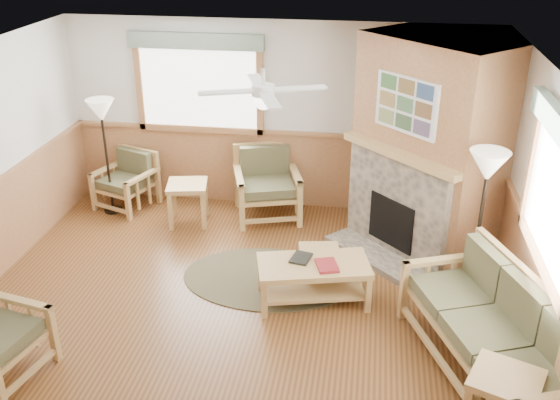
# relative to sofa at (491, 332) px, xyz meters

# --- Properties ---
(floor) EXTENTS (6.00, 6.00, 0.01)m
(floor) POSITION_rel_sofa_xyz_m (-2.55, 0.46, -0.50)
(floor) COLOR brown
(floor) RESTS_ON ground
(ceiling) EXTENTS (6.00, 6.00, 0.01)m
(ceiling) POSITION_rel_sofa_xyz_m (-2.55, 0.46, 2.20)
(ceiling) COLOR white
(ceiling) RESTS_ON floor
(wall_back) EXTENTS (6.00, 0.02, 2.70)m
(wall_back) POSITION_rel_sofa_xyz_m (-2.55, 3.46, 0.85)
(wall_back) COLOR silver
(wall_back) RESTS_ON floor
(wall_right) EXTENTS (0.02, 6.00, 2.70)m
(wall_right) POSITION_rel_sofa_xyz_m (0.45, 0.46, 0.85)
(wall_right) COLOR silver
(wall_right) RESTS_ON floor
(wainscot) EXTENTS (6.00, 6.00, 1.10)m
(wainscot) POSITION_rel_sofa_xyz_m (-2.55, 0.46, 0.05)
(wainscot) COLOR #A36D42
(wainscot) RESTS_ON floor
(fireplace) EXTENTS (3.11, 3.11, 2.70)m
(fireplace) POSITION_rel_sofa_xyz_m (-0.50, 2.51, 0.85)
(fireplace) COLOR #A36D42
(fireplace) RESTS_ON floor
(window_back) EXTENTS (1.90, 0.16, 1.50)m
(window_back) POSITION_rel_sofa_xyz_m (-3.65, 3.42, 2.03)
(window_back) COLOR white
(window_back) RESTS_ON wall_back
(ceiling_fan) EXTENTS (1.59, 1.59, 0.36)m
(ceiling_fan) POSITION_rel_sofa_xyz_m (-2.25, 0.76, 2.16)
(ceiling_fan) COLOR white
(ceiling_fan) RESTS_ON ceiling
(sofa) EXTENTS (2.33, 1.61, 0.99)m
(sofa) POSITION_rel_sofa_xyz_m (0.00, 0.00, 0.00)
(sofa) COLOR tan
(sofa) RESTS_ON floor
(armchair_back_left) EXTENTS (0.94, 0.94, 0.82)m
(armchair_back_left) POSITION_rel_sofa_xyz_m (-4.73, 3.01, -0.09)
(armchair_back_left) COLOR tan
(armchair_back_left) RESTS_ON floor
(armchair_back_right) EXTENTS (1.09, 1.09, 0.98)m
(armchair_back_right) POSITION_rel_sofa_xyz_m (-2.62, 3.01, -0.01)
(armchair_back_right) COLOR tan
(armchair_back_right) RESTS_ON floor
(coffee_table) EXTENTS (1.34, 0.89, 0.49)m
(coffee_table) POSITION_rel_sofa_xyz_m (-1.75, 0.98, -0.25)
(coffee_table) COLOR tan
(coffee_table) RESTS_ON floor
(end_table_chairs) EXTENTS (0.63, 0.61, 0.60)m
(end_table_chairs) POSITION_rel_sofa_xyz_m (-3.67, 2.64, -0.19)
(end_table_chairs) COLOR tan
(end_table_chairs) RESTS_ON floor
(footstool) EXTENTS (0.55, 0.55, 0.41)m
(footstool) POSITION_rel_sofa_xyz_m (-1.72, 1.41, -0.29)
(footstool) COLOR tan
(footstool) RESTS_ON floor
(braided_rug) EXTENTS (2.55, 2.55, 0.01)m
(braided_rug) POSITION_rel_sofa_xyz_m (-2.33, 1.36, -0.49)
(braided_rug) COLOR brown
(braided_rug) RESTS_ON floor
(floor_lamp_left) EXTENTS (0.43, 0.43, 1.69)m
(floor_lamp_left) POSITION_rel_sofa_xyz_m (-4.88, 2.83, 0.35)
(floor_lamp_left) COLOR black
(floor_lamp_left) RESTS_ON floor
(floor_lamp_right) EXTENTS (0.44, 0.44, 1.81)m
(floor_lamp_right) POSITION_rel_sofa_xyz_m (0.00, 1.26, 0.41)
(floor_lamp_right) COLOR black
(floor_lamp_right) RESTS_ON floor
(book_red) EXTENTS (0.30, 0.35, 0.03)m
(book_red) POSITION_rel_sofa_xyz_m (-1.60, 0.93, 0.03)
(book_red) COLOR maroon
(book_red) RESTS_ON coffee_table
(book_dark) EXTENTS (0.25, 0.31, 0.02)m
(book_dark) POSITION_rel_sofa_xyz_m (-1.90, 1.05, 0.02)
(book_dark) COLOR black
(book_dark) RESTS_ON coffee_table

